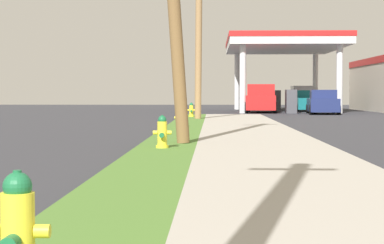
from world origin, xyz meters
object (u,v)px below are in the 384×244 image
at_px(fire_hydrant_third, 180,118).
at_px(utility_pole_background, 199,28).
at_px(car_teal_by_near_pump, 305,102).
at_px(fire_hydrant_second, 162,134).
at_px(car_navy_by_far_pump, 323,103).
at_px(truck_silver_at_forecourt, 302,98).
at_px(truck_red_on_apron, 261,100).
at_px(fire_hydrant_fourth, 191,111).
at_px(fire_hydrant_nearest, 18,235).

height_order(fire_hydrant_third, utility_pole_background, utility_pole_background).
xyz_separation_m(utility_pole_background, car_teal_by_near_pump, (7.64, 18.59, -3.81)).
bearing_deg(fire_hydrant_second, car_navy_by_far_pump, 74.31).
bearing_deg(truck_silver_at_forecourt, truck_red_on_apron, -111.78).
bearing_deg(utility_pole_background, fire_hydrant_second, -91.46).
bearing_deg(car_teal_by_near_pump, fire_hydrant_third, -106.82).
bearing_deg(utility_pole_background, fire_hydrant_third, -93.50).
distance_m(fire_hydrant_third, car_navy_by_far_pump, 21.65).
bearing_deg(fire_hydrant_fourth, car_teal_by_near_pump, 62.86).
bearing_deg(truck_red_on_apron, truck_silver_at_forecourt, 68.22).
height_order(utility_pole_background, truck_red_on_apron, utility_pole_background).
xyz_separation_m(fire_hydrant_fourth, truck_red_on_apron, (4.55, 12.12, 0.47)).
bearing_deg(truck_silver_at_forecourt, fire_hydrant_second, -101.35).
height_order(fire_hydrant_nearest, car_navy_by_far_pump, car_navy_by_far_pump).
relative_size(car_teal_by_near_pump, truck_silver_at_forecourt, 0.85).
xyz_separation_m(car_teal_by_near_pump, truck_red_on_apron, (-3.54, -3.65, 0.19)).
xyz_separation_m(fire_hydrant_nearest, utility_pole_background, (0.57, 29.21, 4.09)).
bearing_deg(fire_hydrant_fourth, fire_hydrant_nearest, -90.23).
relative_size(utility_pole_background, truck_silver_at_forecourt, 1.60).
bearing_deg(fire_hydrant_third, utility_pole_background, 86.50).
bearing_deg(fire_hydrant_fourth, truck_silver_at_forecourt, 68.88).
xyz_separation_m(fire_hydrant_second, fire_hydrant_third, (-0.05, 9.62, 0.00)).
height_order(fire_hydrant_fourth, truck_silver_at_forecourt, truck_silver_at_forecourt).
height_order(utility_pole_background, car_teal_by_near_pump, utility_pole_background).
height_order(fire_hydrant_second, truck_red_on_apron, truck_red_on_apron).
xyz_separation_m(car_teal_by_near_pump, car_navy_by_far_pump, (0.21, -7.00, 0.00)).
bearing_deg(fire_hydrant_third, fire_hydrant_nearest, -90.17).
relative_size(fire_hydrant_nearest, truck_red_on_apron, 0.13).
height_order(fire_hydrant_nearest, utility_pole_background, utility_pole_background).
bearing_deg(truck_silver_at_forecourt, utility_pole_background, -108.03).
distance_m(fire_hydrant_nearest, fire_hydrant_third, 20.83).
xyz_separation_m(fire_hydrant_fourth, utility_pole_background, (0.45, -2.82, 4.09)).
height_order(truck_silver_at_forecourt, truck_red_on_apron, same).
relative_size(car_teal_by_near_pump, car_navy_by_far_pump, 0.99).
xyz_separation_m(fire_hydrant_nearest, truck_silver_at_forecourt, (8.80, 54.48, 0.47)).
relative_size(fire_hydrant_third, car_navy_by_far_pump, 0.16).
bearing_deg(truck_silver_at_forecourt, fire_hydrant_third, -104.56).
xyz_separation_m(fire_hydrant_nearest, truck_red_on_apron, (4.68, 44.15, 0.47)).
relative_size(car_teal_by_near_pump, truck_red_on_apron, 0.83).
distance_m(utility_pole_background, truck_silver_at_forecourt, 26.82).
height_order(fire_hydrant_nearest, fire_hydrant_fourth, same).
distance_m(utility_pole_background, truck_red_on_apron, 15.91).
distance_m(fire_hydrant_second, fire_hydrant_third, 9.62).
bearing_deg(fire_hydrant_second, fire_hydrant_nearest, -90.60).
distance_m(fire_hydrant_second, truck_red_on_apron, 33.26).
height_order(fire_hydrant_nearest, truck_red_on_apron, truck_red_on_apron).
distance_m(utility_pole_background, car_navy_by_far_pump, 14.51).
bearing_deg(fire_hydrant_nearest, fire_hydrant_third, 89.83).
bearing_deg(fire_hydrant_fourth, truck_red_on_apron, 69.44).
xyz_separation_m(fire_hydrant_second, truck_red_on_apron, (4.56, 32.94, 0.47)).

